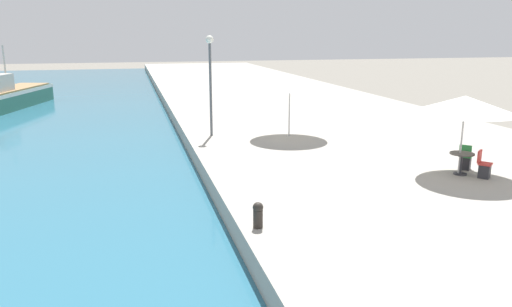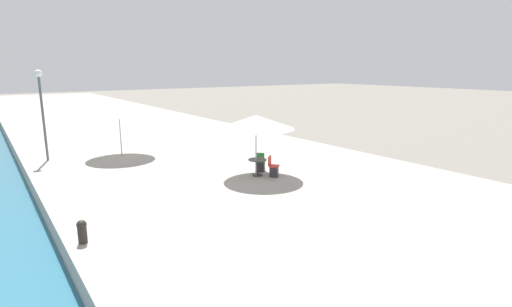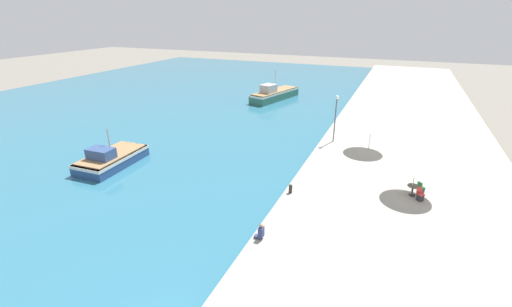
% 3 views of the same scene
% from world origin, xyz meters
% --- Properties ---
extents(quay_promenade, '(16.00, 90.00, 0.70)m').
position_xyz_m(quay_promenade, '(8.00, 37.00, 0.35)').
color(quay_promenade, '#A39E93').
rests_on(quay_promenade, ground_plane).
extents(fishing_boat_mid, '(5.05, 9.99, 4.49)m').
position_xyz_m(fishing_boat_mid, '(-11.07, 41.85, 0.92)').
color(fishing_boat_mid, '#33705B').
rests_on(fishing_boat_mid, water_basin).
extents(cafe_umbrella_pink, '(3.29, 3.29, 2.67)m').
position_xyz_m(cafe_umbrella_pink, '(8.23, 16.58, 3.07)').
color(cafe_umbrella_pink, '#B7B7B7').
rests_on(cafe_umbrella_pink, quay_promenade).
extents(cafe_umbrella_white, '(3.42, 3.42, 2.80)m').
position_xyz_m(cafe_umbrella_white, '(4.62, 24.06, 3.20)').
color(cafe_umbrella_white, '#B7B7B7').
rests_on(cafe_umbrella_white, quay_promenade).
extents(cafe_table, '(0.80, 0.80, 0.74)m').
position_xyz_m(cafe_table, '(8.29, 16.56, 1.23)').
color(cafe_table, '#333338').
rests_on(cafe_table, quay_promenade).
extents(cafe_chair_left, '(0.58, 0.59, 0.91)m').
position_xyz_m(cafe_chair_left, '(8.76, 16.01, 1.02)').
color(cafe_chair_left, '#2D2D33').
rests_on(cafe_chair_left, quay_promenade).
extents(cafe_chair_right, '(0.59, 0.59, 0.91)m').
position_xyz_m(cafe_chair_right, '(8.82, 17.05, 1.02)').
color(cafe_chair_right, '#2D2D33').
rests_on(cafe_chair_right, quay_promenade).
extents(mooring_bollard, '(0.26, 0.26, 0.65)m').
position_xyz_m(mooring_bollard, '(0.46, 13.64, 1.05)').
color(mooring_bollard, '#2D2823').
rests_on(mooring_bollard, quay_promenade).
extents(lamppost, '(0.36, 0.36, 4.56)m').
position_xyz_m(lamppost, '(1.18, 25.16, 3.79)').
color(lamppost, '#565B60').
rests_on(lamppost, quay_promenade).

